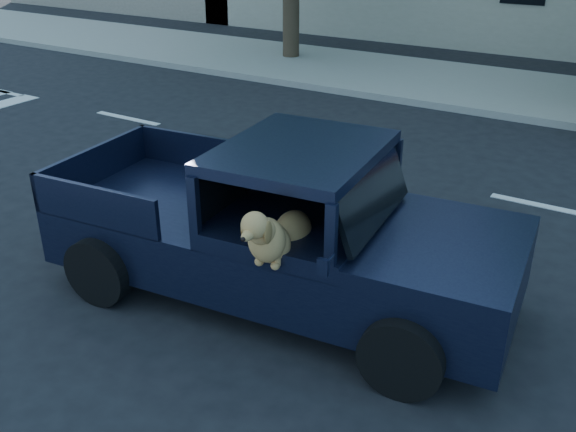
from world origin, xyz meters
name	(u,v)px	position (x,y,z in m)	size (l,w,h in m)	color
ground	(166,234)	(0.00, 0.00, 0.00)	(120.00, 120.00, 0.00)	black
far_sidewalk	(426,80)	(0.00, 9.20, 0.07)	(60.00, 4.00, 0.15)	gray
lane_stripes	(413,179)	(2.00, 3.40, 0.01)	(21.60, 0.14, 0.01)	silver
pickup_truck	(272,246)	(1.92, -0.46, 0.58)	(4.96, 2.61, 1.72)	black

